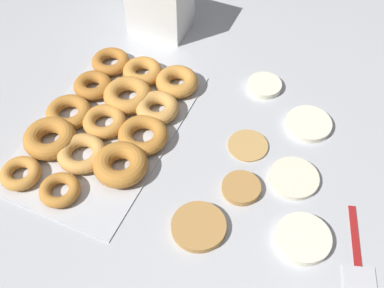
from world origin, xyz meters
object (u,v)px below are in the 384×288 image
(donut_tray, at_px, (109,120))
(spatula, at_px, (360,280))
(pancake_3, at_px, (248,145))
(pancake_4, at_px, (294,178))
(pancake_5, at_px, (264,85))
(pancake_1, at_px, (309,124))
(pancake_2, at_px, (303,238))
(container_stack, at_px, (160,2))
(pancake_6, at_px, (201,227))
(pancake_0, at_px, (241,188))

(donut_tray, relative_size, spatula, 2.07)
(donut_tray, bearing_deg, pancake_3, 102.79)
(pancake_4, xyz_separation_m, pancake_5, (-0.24, -0.14, 0.00))
(pancake_3, bearing_deg, pancake_4, 69.00)
(pancake_3, bearing_deg, pancake_1, 136.76)
(pancake_2, distance_m, container_stack, 0.72)
(pancake_2, xyz_separation_m, pancake_6, (0.06, -0.19, -0.00))
(pancake_2, distance_m, pancake_5, 0.42)
(pancake_2, bearing_deg, pancake_4, -156.79)
(donut_tray, distance_m, container_stack, 0.38)
(pancake_6, height_order, spatula, pancake_6)
(pancake_0, xyz_separation_m, pancake_1, (-0.23, 0.08, -0.00))
(pancake_1, bearing_deg, pancake_2, 13.20)
(pancake_4, relative_size, pancake_6, 0.97)
(pancake_3, bearing_deg, spatula, 53.89)
(pancake_3, xyz_separation_m, pancake_6, (0.23, -0.01, 0.00))
(pancake_3, relative_size, pancake_6, 0.83)
(pancake_4, bearing_deg, pancake_1, -175.68)
(pancake_0, relative_size, pancake_5, 0.96)
(pancake_2, height_order, pancake_3, pancake_2)
(donut_tray, height_order, container_stack, container_stack)
(pancake_1, xyz_separation_m, container_stack, (-0.19, -0.47, 0.08))
(pancake_4, height_order, container_stack, container_stack)
(pancake_1, height_order, pancake_6, pancake_6)
(pancake_4, xyz_separation_m, spatula, (0.17, 0.17, -0.00))
(pancake_0, distance_m, pancake_2, 0.16)
(pancake_0, bearing_deg, pancake_3, -167.09)
(pancake_1, bearing_deg, pancake_5, -120.25)
(pancake_1, xyz_separation_m, donut_tray, (0.18, -0.42, 0.01))
(pancake_1, distance_m, pancake_4, 0.16)
(pancake_0, bearing_deg, pancake_5, -170.32)
(pancake_6, bearing_deg, pancake_4, 144.79)
(spatula, bearing_deg, donut_tray, -120.47)
(pancake_4, bearing_deg, pancake_3, -111.00)
(pancake_3, bearing_deg, pancake_6, -3.32)
(pancake_6, xyz_separation_m, container_stack, (-0.53, -0.35, 0.08))
(pancake_1, relative_size, pancake_5, 1.25)
(spatula, bearing_deg, container_stack, -145.30)
(pancake_1, relative_size, pancake_3, 1.17)
(pancake_5, bearing_deg, container_stack, -107.96)
(pancake_4, bearing_deg, pancake_6, -35.21)
(pancake_4, distance_m, pancake_5, 0.28)
(pancake_5, relative_size, spatula, 0.35)
(pancake_1, bearing_deg, spatula, 29.58)
(spatula, bearing_deg, pancake_2, -124.82)
(pancake_1, distance_m, container_stack, 0.51)
(pancake_4, height_order, pancake_5, pancake_5)
(pancake_0, distance_m, pancake_4, 0.12)
(pancake_1, xyz_separation_m, pancake_2, (0.29, 0.07, 0.00))
(pancake_3, height_order, pancake_4, same)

